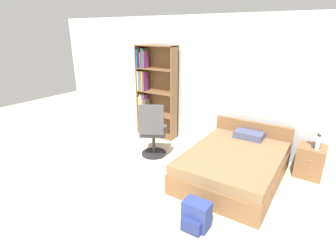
{
  "coord_description": "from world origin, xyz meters",
  "views": [
    {
      "loc": [
        1.84,
        -1.64,
        2.31
      ],
      "look_at": [
        -0.52,
        1.98,
        0.72
      ],
      "focal_mm": 28.0,
      "sensor_mm": 36.0,
      "label": 1
    }
  ],
  "objects_px": {
    "bed": "(235,164)",
    "table_lamp": "(320,127)",
    "bookshelf": "(152,90)",
    "backpack_blue": "(196,216)",
    "water_bottle": "(318,143)",
    "office_chair": "(153,132)",
    "nightstand": "(310,161)"
  },
  "relations": [
    {
      "from": "bed",
      "to": "backpack_blue",
      "type": "xyz_separation_m",
      "value": [
        0.01,
        -1.4,
        -0.08
      ]
    },
    {
      "from": "backpack_blue",
      "to": "water_bottle",
      "type": "bearing_deg",
      "value": 62.5
    },
    {
      "from": "nightstand",
      "to": "table_lamp",
      "type": "xyz_separation_m",
      "value": [
        0.04,
        0.01,
        0.61
      ]
    },
    {
      "from": "bed",
      "to": "table_lamp",
      "type": "xyz_separation_m",
      "value": [
        1.06,
        0.76,
        0.63
      ]
    },
    {
      "from": "backpack_blue",
      "to": "bed",
      "type": "bearing_deg",
      "value": 90.61
    },
    {
      "from": "bookshelf",
      "to": "water_bottle",
      "type": "distance_m",
      "value": 3.41
    },
    {
      "from": "bookshelf",
      "to": "office_chair",
      "type": "height_order",
      "value": "bookshelf"
    },
    {
      "from": "backpack_blue",
      "to": "office_chair",
      "type": "bearing_deg",
      "value": 141.14
    },
    {
      "from": "bed",
      "to": "water_bottle",
      "type": "height_order",
      "value": "water_bottle"
    },
    {
      "from": "nightstand",
      "to": "table_lamp",
      "type": "bearing_deg",
      "value": 18.0
    },
    {
      "from": "office_chair",
      "to": "nightstand",
      "type": "bearing_deg",
      "value": 18.61
    },
    {
      "from": "bed",
      "to": "table_lamp",
      "type": "relative_size",
      "value": 4.22
    },
    {
      "from": "bed",
      "to": "water_bottle",
      "type": "relative_size",
      "value": 7.59
    },
    {
      "from": "bed",
      "to": "office_chair",
      "type": "distance_m",
      "value": 1.6
    },
    {
      "from": "water_bottle",
      "to": "bed",
      "type": "bearing_deg",
      "value": -149.15
    },
    {
      "from": "water_bottle",
      "to": "backpack_blue",
      "type": "xyz_separation_m",
      "value": [
        -1.07,
        -2.05,
        -0.48
      ]
    },
    {
      "from": "nightstand",
      "to": "water_bottle",
      "type": "distance_m",
      "value": 0.4
    },
    {
      "from": "bed",
      "to": "water_bottle",
      "type": "distance_m",
      "value": 1.32
    },
    {
      "from": "bookshelf",
      "to": "backpack_blue",
      "type": "xyz_separation_m",
      "value": [
        2.32,
        -2.25,
        -0.87
      ]
    },
    {
      "from": "nightstand",
      "to": "table_lamp",
      "type": "height_order",
      "value": "table_lamp"
    },
    {
      "from": "nightstand",
      "to": "backpack_blue",
      "type": "relative_size",
      "value": 1.46
    },
    {
      "from": "office_chair",
      "to": "table_lamp",
      "type": "distance_m",
      "value": 2.8
    },
    {
      "from": "water_bottle",
      "to": "bookshelf",
      "type": "bearing_deg",
      "value": 176.54
    },
    {
      "from": "water_bottle",
      "to": "backpack_blue",
      "type": "relative_size",
      "value": 0.71
    },
    {
      "from": "table_lamp",
      "to": "water_bottle",
      "type": "height_order",
      "value": "table_lamp"
    },
    {
      "from": "table_lamp",
      "to": "water_bottle",
      "type": "xyz_separation_m",
      "value": [
        0.02,
        -0.12,
        -0.23
      ]
    },
    {
      "from": "water_bottle",
      "to": "table_lamp",
      "type": "bearing_deg",
      "value": 100.41
    },
    {
      "from": "bookshelf",
      "to": "bed",
      "type": "xyz_separation_m",
      "value": [
        2.3,
        -0.85,
        -0.79
      ]
    },
    {
      "from": "backpack_blue",
      "to": "bookshelf",
      "type": "bearing_deg",
      "value": 135.83
    },
    {
      "from": "backpack_blue",
      "to": "nightstand",
      "type": "bearing_deg",
      "value": 64.98
    },
    {
      "from": "office_chair",
      "to": "water_bottle",
      "type": "xyz_separation_m",
      "value": [
        2.65,
        0.77,
        0.13
      ]
    },
    {
      "from": "water_bottle",
      "to": "office_chair",
      "type": "bearing_deg",
      "value": -163.87
    }
  ]
}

